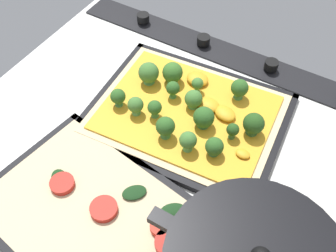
{
  "coord_description": "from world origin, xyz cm",
  "views": [
    {
      "loc": [
        -20.01,
        33.29,
        56.59
      ],
      "look_at": [
        1.11,
        -2.5,
        4.54
      ],
      "focal_mm": 42.35,
      "sensor_mm": 36.0,
      "label": 1
    }
  ],
  "objects_px": {
    "baking_tray_front": "(187,117)",
    "broccoli_pizza": "(188,110)",
    "baking_tray_back": "(96,220)",
    "veggie_pizza_back": "(101,219)"
  },
  "relations": [
    {
      "from": "baking_tray_front",
      "to": "baking_tray_back",
      "type": "xyz_separation_m",
      "value": [
        0.02,
        0.25,
        0.0
      ]
    },
    {
      "from": "broccoli_pizza",
      "to": "veggie_pizza_back",
      "type": "height_order",
      "value": "broccoli_pizza"
    },
    {
      "from": "broccoli_pizza",
      "to": "veggie_pizza_back",
      "type": "xyz_separation_m",
      "value": [
        0.01,
        0.25,
        -0.01
      ]
    },
    {
      "from": "baking_tray_back",
      "to": "baking_tray_front",
      "type": "bearing_deg",
      "value": -94.39
    },
    {
      "from": "broccoli_pizza",
      "to": "baking_tray_back",
      "type": "distance_m",
      "value": 0.25
    },
    {
      "from": "baking_tray_front",
      "to": "broccoli_pizza",
      "type": "height_order",
      "value": "broccoli_pizza"
    },
    {
      "from": "baking_tray_front",
      "to": "broccoli_pizza",
      "type": "distance_m",
      "value": 0.02
    },
    {
      "from": "baking_tray_front",
      "to": "broccoli_pizza",
      "type": "xyz_separation_m",
      "value": [
        -0.0,
        -0.0,
        0.02
      ]
    },
    {
      "from": "baking_tray_back",
      "to": "veggie_pizza_back",
      "type": "bearing_deg",
      "value": -153.35
    },
    {
      "from": "veggie_pizza_back",
      "to": "baking_tray_back",
      "type": "bearing_deg",
      "value": 26.65
    }
  ]
}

